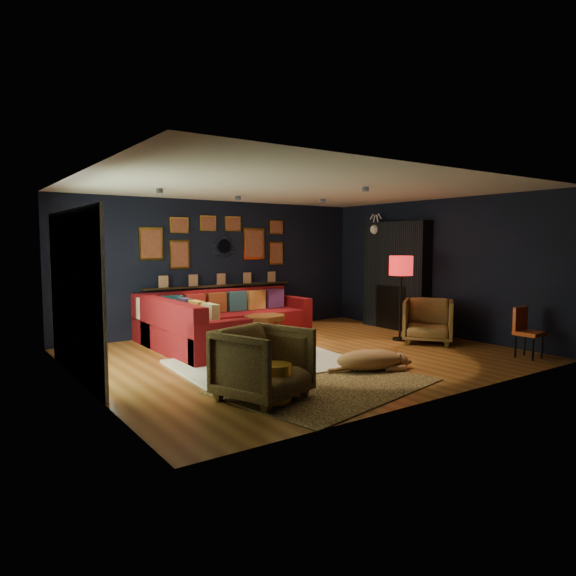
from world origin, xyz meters
TOP-DOWN VIEW (x-y plane):
  - floor at (0.00, 0.00)m, footprint 6.50×6.50m
  - room_walls at (0.00, 0.00)m, footprint 6.50×6.50m
  - sectional at (-0.61, 1.81)m, footprint 3.41×2.69m
  - ledge at (0.00, 2.68)m, footprint 3.20×0.12m
  - gallery_wall at (-0.01, 2.72)m, footprint 3.15×0.04m
  - sunburst_mirror at (0.10, 2.72)m, footprint 0.47×0.16m
  - fireplace at (3.09, 0.90)m, footprint 0.31×1.60m
  - deer_head at (3.14, 1.40)m, footprint 0.50×0.28m
  - sliding_door at (-3.22, 0.60)m, footprint 0.06×2.80m
  - ceiling_spots at (-0.00, 0.80)m, footprint 3.30×2.50m
  - shag_rug at (-0.80, -0.20)m, footprint 2.63×1.98m
  - leopard_rug at (-0.80, -1.65)m, footprint 2.83×2.27m
  - coffee_table at (0.19, 1.32)m, footprint 0.94×0.76m
  - pouf at (-1.30, 1.39)m, footprint 0.59×0.59m
  - armchair_left at (-1.73, -1.63)m, footprint 1.09×1.06m
  - armchair_right at (2.45, -0.49)m, footprint 1.13×1.14m
  - gold_stool at (-1.69, -1.83)m, footprint 0.35×0.35m
  - orange_chair at (2.75, -2.13)m, footprint 0.38×0.38m
  - floor_lamp at (2.21, -0.05)m, footprint 0.42×0.42m
  - dog at (0.16, -1.39)m, footprint 1.41×1.08m

SIDE VIEW (x-z plane):
  - floor at x=0.00m, z-range 0.00..0.00m
  - leopard_rug at x=-0.80m, z-range 0.00..0.01m
  - shag_rug at x=-0.80m, z-range 0.00..0.03m
  - dog at x=0.16m, z-range 0.01..0.41m
  - gold_stool at x=-1.69m, z-range 0.00..0.44m
  - pouf at x=-1.30m, z-range 0.03..0.42m
  - sectional at x=-0.61m, z-range -0.11..0.75m
  - coffee_table at x=0.19m, z-range 0.16..0.59m
  - armchair_right at x=2.45m, z-range 0.00..0.86m
  - armchair_left at x=-1.73m, z-range 0.00..0.90m
  - orange_chair at x=2.75m, z-range 0.07..0.84m
  - ledge at x=0.00m, z-range 0.90..0.94m
  - fireplace at x=3.09m, z-range -0.08..2.12m
  - sliding_door at x=-3.22m, z-range 0.00..2.20m
  - floor_lamp at x=2.21m, z-range 0.52..2.06m
  - room_walls at x=0.00m, z-range -1.66..4.84m
  - sunburst_mirror at x=0.10m, z-range 1.46..1.93m
  - gallery_wall at x=-0.01m, z-range 1.30..2.32m
  - deer_head at x=3.14m, z-range 1.83..2.28m
  - ceiling_spots at x=0.00m, z-range 2.53..2.59m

